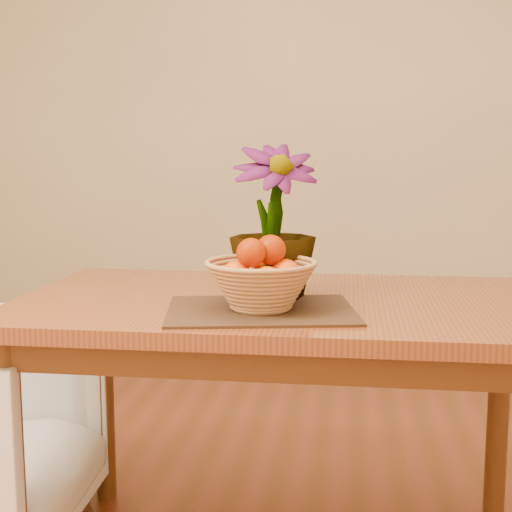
# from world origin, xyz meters

# --- Properties ---
(wall_back) EXTENTS (4.00, 0.02, 2.70)m
(wall_back) POSITION_xyz_m (0.00, 2.25, 1.35)
(wall_back) COLOR #F5E8BA
(wall_back) RESTS_ON floor
(table) EXTENTS (1.40, 0.80, 0.75)m
(table) POSITION_xyz_m (0.00, 0.30, 0.66)
(table) COLOR brown
(table) RESTS_ON floor
(placemat) EXTENTS (0.50, 0.41, 0.01)m
(placemat) POSITION_xyz_m (-0.04, 0.13, 0.75)
(placemat) COLOR #3C2215
(placemat) RESTS_ON table
(wicker_basket) EXTENTS (0.27, 0.27, 0.11)m
(wicker_basket) POSITION_xyz_m (-0.04, 0.13, 0.81)
(wicker_basket) COLOR #BD7D4E
(wicker_basket) RESTS_ON placemat
(orange_pile) EXTENTS (0.18, 0.18, 0.13)m
(orange_pile) POSITION_xyz_m (-0.04, 0.13, 0.87)
(orange_pile) COLOR #FF4604
(orange_pile) RESTS_ON wicker_basket
(potted_plant) EXTENTS (0.28, 0.28, 0.40)m
(potted_plant) POSITION_xyz_m (-0.03, 0.29, 0.95)
(potted_plant) COLOR #154714
(potted_plant) RESTS_ON table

